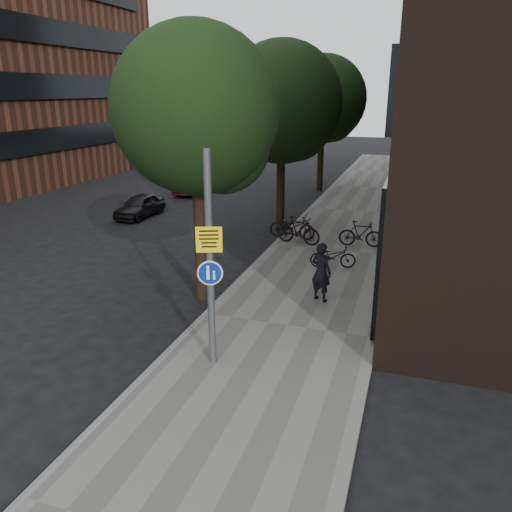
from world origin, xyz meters
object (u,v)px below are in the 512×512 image
at_px(parked_car_near, 140,206).
at_px(signpost, 210,261).
at_px(parked_bike_facade_near, 333,256).
at_px(pedestrian, 321,272).

bearing_deg(parked_car_near, signpost, -51.39).
bearing_deg(signpost, parked_bike_facade_near, 58.27).
height_order(pedestrian, parked_car_near, pedestrian).
xyz_separation_m(signpost, pedestrian, (1.59, 4.06, -1.47)).
bearing_deg(parked_car_near, parked_bike_facade_near, -23.05).
distance_m(signpost, parked_bike_facade_near, 7.31).
bearing_deg(pedestrian, parked_bike_facade_near, -63.63).
bearing_deg(parked_bike_facade_near, pedestrian, 169.87).
distance_m(parked_bike_facade_near, parked_car_near, 11.13).
xyz_separation_m(parked_bike_facade_near, parked_car_near, (-10.08, 4.71, 0.02)).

